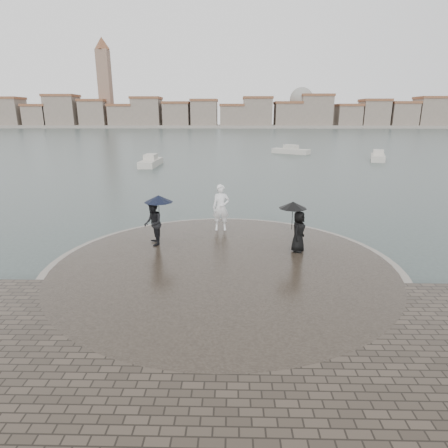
{
  "coord_description": "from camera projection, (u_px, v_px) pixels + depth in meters",
  "views": [
    {
      "loc": [
        0.3,
        -8.91,
        5.46
      ],
      "look_at": [
        0.0,
        4.8,
        1.45
      ],
      "focal_mm": 30.0,
      "sensor_mm": 36.0,
      "label": 1
    }
  ],
  "objects": [
    {
      "name": "kerb_ring",
      "position": [
        223.0,
        269.0,
        13.4
      ],
      "size": [
        12.5,
        12.5,
        0.32
      ],
      "primitive_type": "cylinder",
      "color": "gray",
      "rests_on": "ground"
    },
    {
      "name": "boats",
      "position": [
        278.0,
        156.0,
        47.6
      ],
      "size": [
        29.73,
        19.04,
        1.5
      ],
      "color": "#BDB7AA",
      "rests_on": "ground"
    },
    {
      "name": "far_skyline",
      "position": [
        218.0,
        115.0,
        162.88
      ],
      "size": [
        260.0,
        20.0,
        37.0
      ],
      "color": "gray",
      "rests_on": "ground"
    },
    {
      "name": "visitor_right",
      "position": [
        297.0,
        223.0,
        14.28
      ],
      "size": [
        1.19,
        1.1,
        1.95
      ],
      "color": "black",
      "rests_on": "quay_tip"
    },
    {
      "name": "quay_tip",
      "position": [
        223.0,
        268.0,
        13.4
      ],
      "size": [
        11.9,
        11.9,
        0.36
      ],
      "primitive_type": "cylinder",
      "color": "#2D261E",
      "rests_on": "ground"
    },
    {
      "name": "visitor_left",
      "position": [
        154.0,
        217.0,
        14.98
      ],
      "size": [
        1.29,
        1.2,
        2.04
      ],
      "color": "black",
      "rests_on": "quay_tip"
    },
    {
      "name": "ground",
      "position": [
        220.0,
        325.0,
        10.09
      ],
      "size": [
        400.0,
        400.0,
        0.0
      ],
      "primitive_type": "plane",
      "color": "#2B3835",
      "rests_on": "ground"
    },
    {
      "name": "statue",
      "position": [
        221.0,
        208.0,
        16.97
      ],
      "size": [
        0.79,
        0.53,
        2.11
      ],
      "primitive_type": "imported",
      "rotation": [
        0.0,
        0.0,
        0.03
      ],
      "color": "white",
      "rests_on": "quay_tip"
    }
  ]
}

